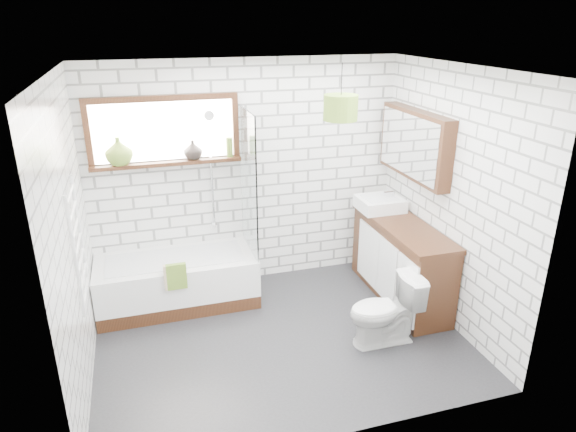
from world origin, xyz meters
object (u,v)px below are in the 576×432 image
object	(u,v)px
bathtub	(177,281)
pendant	(341,108)
basin	(380,204)
toilet	(385,311)
vanity	(401,261)

from	to	relation	value
bathtub	pendant	bearing A→B (deg)	-18.47
basin	toilet	xyz separation A→B (m)	(-0.48, -1.17, -0.60)
bathtub	toilet	bearing A→B (deg)	-35.48
vanity	pendant	bearing A→B (deg)	178.28
vanity	pendant	distance (m)	1.83
toilet	pendant	xyz separation A→B (m)	(-0.21, 0.74, 1.76)
bathtub	basin	world-z (taller)	basin
toilet	vanity	bearing A→B (deg)	143.59
bathtub	pendant	world-z (taller)	pendant
toilet	pendant	bearing A→B (deg)	-163.80
basin	bathtub	bearing A→B (deg)	177.60
toilet	pendant	world-z (taller)	pendant
basin	pendant	distance (m)	1.42
bathtub	toilet	size ratio (longest dim) A/B	2.42
vanity	basin	bearing A→B (deg)	97.54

